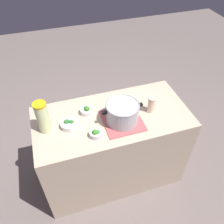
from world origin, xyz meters
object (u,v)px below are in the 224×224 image
object	(u,v)px
cooking_pot	(122,112)
mason_jar	(151,105)
lemonade_pitcher	(43,117)
broccoli_bowl_back	(69,124)
broccoli_bowl_front	(96,133)
broccoli_bowl_center	(86,110)

from	to	relation	value
cooking_pot	mason_jar	distance (m)	0.28
lemonade_pitcher	broccoli_bowl_back	size ratio (longest dim) A/B	2.07
mason_jar	broccoli_bowl_back	size ratio (longest dim) A/B	1.08
broccoli_bowl_front	broccoli_bowl_center	bearing A→B (deg)	-87.78
broccoli_bowl_front	lemonade_pitcher	bearing A→B (deg)	-26.63
mason_jar	broccoli_bowl_back	distance (m)	0.72
cooking_pot	lemonade_pitcher	size ratio (longest dim) A/B	1.22
cooking_pot	broccoli_bowl_front	xyz separation A→B (m)	(0.26, 0.10, -0.07)
broccoli_bowl_front	broccoli_bowl_back	world-z (taller)	broccoli_bowl_back
broccoli_bowl_back	lemonade_pitcher	bearing A→B (deg)	-6.34
mason_jar	broccoli_bowl_back	bearing A→B (deg)	-2.56
cooking_pot	broccoli_bowl_front	size ratio (longest dim) A/B	3.35
mason_jar	cooking_pot	bearing A→B (deg)	7.50
mason_jar	broccoli_bowl_front	xyz separation A→B (m)	(0.54, 0.13, -0.05)
cooking_pot	mason_jar	size ratio (longest dim) A/B	2.34
lemonade_pitcher	broccoli_bowl_center	size ratio (longest dim) A/B	2.65
cooking_pot	lemonade_pitcher	distance (m)	0.64
cooking_pot	mason_jar	world-z (taller)	cooking_pot
mason_jar	broccoli_bowl_front	world-z (taller)	mason_jar
cooking_pot	broccoli_bowl_back	bearing A→B (deg)	-8.90
broccoli_bowl_center	broccoli_bowl_back	distance (m)	0.21
lemonade_pitcher	mason_jar	distance (m)	0.91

